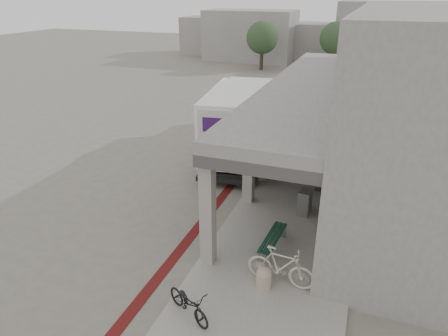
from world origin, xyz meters
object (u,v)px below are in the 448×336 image
at_px(bench, 273,240).
at_px(utility_cabinet, 305,202).
at_px(bicycle_cream, 281,266).
at_px(bicycle_black, 189,303).
at_px(fedex_truck, 242,119).

bearing_deg(bench, utility_cabinet, 81.24).
relative_size(bench, bicycle_cream, 0.98).
distance_m(bench, bicycle_black, 3.69).
height_order(bench, utility_cabinet, utility_cabinet).
relative_size(utility_cabinet, bicycle_black, 0.59).
distance_m(bench, bicycle_cream, 1.65).
xyz_separation_m(fedex_truck, bicycle_black, (2.21, -10.88, -1.31)).
bearing_deg(bicycle_black, bicycle_cream, -14.86).
height_order(fedex_truck, utility_cabinet, fedex_truck).
height_order(fedex_truck, bicycle_black, fedex_truck).
relative_size(fedex_truck, bench, 4.47).
distance_m(bench, utility_cabinet, 2.56).
distance_m(fedex_truck, bench, 8.30).
xyz_separation_m(bicycle_black, bicycle_cream, (1.85, 1.95, 0.17)).
height_order(utility_cabinet, bicycle_cream, bicycle_cream).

